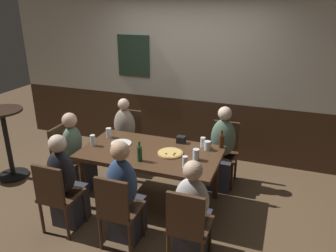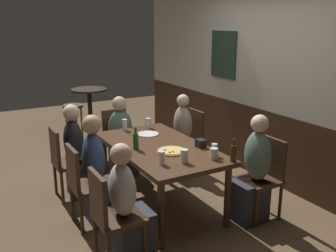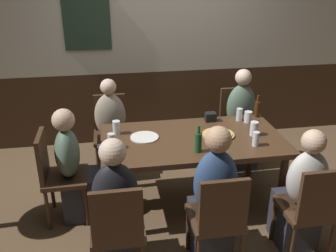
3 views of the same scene
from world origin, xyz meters
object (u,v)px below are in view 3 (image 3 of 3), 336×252
at_px(chair_left_near, 118,228).
at_px(pint_glass_amber, 254,129).
at_px(person_left_far, 112,137).
at_px(person_left_near, 117,215).
at_px(beer_bottle_green, 198,142).
at_px(dining_table, 192,145).
at_px(chair_left_far, 111,129).
at_px(pizza, 218,134).
at_px(pint_glass_pale, 239,115).
at_px(person_head_west, 75,173).
at_px(tumbler_short, 248,118).
at_px(condiment_caddy, 210,117).
at_px(beer_glass_tall, 116,128).
at_px(chair_right_far, 236,121).
at_px(plate_white_large, 144,137).
at_px(person_mid_near, 213,204).
at_px(chair_head_west, 57,172).
at_px(beer_glass_half, 112,142).
at_px(chair_right_near, 311,207).
at_px(person_right_far, 241,126).
at_px(person_right_near, 300,199).
at_px(pint_glass_stout, 256,140).
at_px(chair_mid_near, 218,217).
at_px(beer_bottle_brown, 257,109).

relative_size(chair_left_near, pint_glass_amber, 6.42).
xyz_separation_m(person_left_far, person_left_near, (-0.00, -1.44, 0.02)).
relative_size(person_left_far, beer_bottle_green, 4.57).
bearing_deg(dining_table, chair_left_far, 130.35).
xyz_separation_m(pizza, pint_glass_pale, (0.32, 0.33, 0.05)).
distance_m(dining_table, person_head_west, 1.12).
relative_size(dining_table, chair_left_far, 1.94).
bearing_deg(tumbler_short, condiment_caddy, 165.81).
xyz_separation_m(pint_glass_pale, beer_glass_tall, (-1.27, -0.13, -0.00)).
relative_size(chair_right_far, plate_white_large, 3.30).
bearing_deg(person_left_near, chair_left_far, 90.00).
bearing_deg(plate_white_large, person_mid_near, -60.84).
xyz_separation_m(chair_head_west, person_left_far, (0.52, 0.72, -0.03)).
height_order(chair_right_far, person_head_west, person_head_west).
bearing_deg(beer_glass_half, plate_white_large, 29.66).
bearing_deg(tumbler_short, chair_right_near, -84.82).
distance_m(chair_head_west, person_left_far, 0.89).
xyz_separation_m(chair_right_far, person_right_far, (0.00, -0.16, -0.01)).
bearing_deg(pint_glass_pale, person_right_near, -80.34).
xyz_separation_m(chair_left_far, tumbler_short, (1.40, -0.61, 0.29)).
relative_size(person_left_far, person_head_west, 1.02).
xyz_separation_m(person_right_far, tumbler_short, (-0.11, -0.45, 0.30)).
distance_m(person_head_west, tumbler_short, 1.80).
height_order(dining_table, chair_left_near, chair_left_near).
distance_m(person_mid_near, beer_bottle_green, 0.55).
relative_size(chair_left_far, pint_glass_stout, 6.57).
xyz_separation_m(chair_right_far, chair_mid_near, (-0.75, -1.77, 0.00)).
bearing_deg(beer_bottle_brown, chair_mid_near, -121.55).
bearing_deg(pint_glass_amber, chair_head_west, 178.86).
distance_m(person_head_west, beer_bottle_brown, 1.98).
bearing_deg(pizza, pint_glass_pale, 45.54).
distance_m(person_left_far, tumbler_short, 1.50).
bearing_deg(beer_bottle_brown, person_right_far, 97.48).
height_order(chair_right_near, tumbler_short, chair_right_near).
bearing_deg(person_head_west, beer_glass_tall, 27.46).
xyz_separation_m(chair_head_west, pint_glass_amber, (1.86, -0.04, 0.30)).
xyz_separation_m(person_left_far, beer_bottle_green, (0.73, -1.00, 0.37)).
height_order(person_mid_near, condiment_caddy, person_mid_near).
xyz_separation_m(chair_mid_near, pint_glass_amber, (0.59, 0.85, 0.30)).
distance_m(chair_head_west, pint_glass_amber, 1.88).
height_order(tumbler_short, pint_glass_stout, pint_glass_stout).
bearing_deg(pizza, person_left_far, 144.76).
relative_size(pint_glass_pale, beer_bottle_green, 0.53).
xyz_separation_m(beer_bottle_green, plate_white_large, (-0.43, 0.36, -0.09)).
relative_size(dining_table, person_left_far, 1.52).
bearing_deg(beer_bottle_green, person_right_near, -29.70).
relative_size(chair_mid_near, plate_white_large, 3.30).
distance_m(pint_glass_pale, pint_glass_stout, 0.59).
height_order(person_left_far, plate_white_large, person_left_far).
relative_size(person_right_far, condiment_caddy, 10.59).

